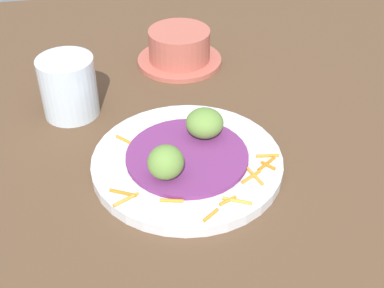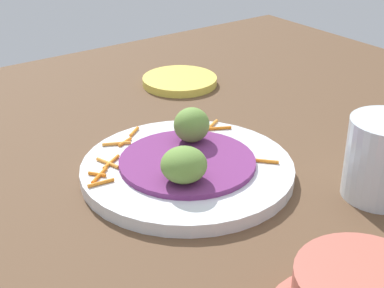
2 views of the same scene
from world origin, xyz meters
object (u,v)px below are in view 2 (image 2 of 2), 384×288
Objects in this scene: guac_scoop_center at (190,125)px; side_plate_small at (180,81)px; water_glass at (384,159)px; guac_scoop_left at (184,165)px; main_plate at (187,170)px.

guac_scoop_center is 0.37× the size of side_plate_small.
water_glass reaches higher than guac_scoop_center.
water_glass reaches higher than guac_scoop_left.
main_plate is 29.23cm from side_plate_small.
guac_scoop_left reaches higher than main_plate.
main_plate is at bearing -137.07° from water_glass.
side_plate_small is (-28.10, 18.90, -3.38)cm from guac_scoop_left.
guac_scoop_left is 0.42× the size of side_plate_small.
side_plate_small is at bearing 177.69° from water_glass.
guac_scoop_left is at bearing -124.30° from water_glass.
guac_scoop_center is 24.86cm from side_plate_small.
guac_scoop_center reaches higher than guac_scoop_left.
guac_scoop_center is at bearing -149.16° from water_glass.
water_glass is at bearing -2.31° from side_plate_small.
water_glass is (39.90, -1.61, 3.79)cm from side_plate_small.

